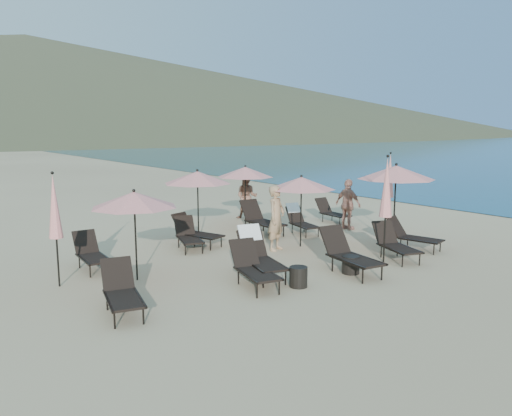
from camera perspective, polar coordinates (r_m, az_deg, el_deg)
ground at (r=13.15m, az=11.22°, el=-6.45°), size 800.00×800.00×0.00m
volcanic_headland at (r=322.22m, az=-22.65°, el=12.54°), size 690.00×690.00×55.00m
lounger_0 at (r=9.95m, az=-15.09°, el=-9.12°), size 0.96×1.70×0.92m
lounger_1 at (r=11.16m, az=-0.30°, el=-6.74°), size 0.97×1.74×0.95m
lounger_2 at (r=11.93m, az=0.33°, el=-5.22°), size 1.08×1.90×1.12m
lounger_3 at (r=12.37m, az=10.59°, el=-5.10°), size 0.94×1.89×1.04m
lounger_4 at (r=13.92m, az=15.58°, el=-3.89°), size 1.12×1.73×0.93m
lounger_5 at (r=15.18m, az=17.44°, el=-2.98°), size 0.94×1.66×0.90m
lounger_6 at (r=13.15m, az=-18.31°, el=-4.89°), size 0.66×1.56×0.88m
lounger_7 at (r=14.68m, az=-7.77°, el=-3.07°), size 1.00×1.64×0.89m
lounger_8 at (r=15.06m, az=-6.88°, el=-2.65°), size 1.11×1.73×0.93m
lounger_9 at (r=16.66m, az=0.59°, el=-1.24°), size 0.78×1.87×1.06m
lounger_10 at (r=16.78m, az=5.09°, el=-1.35°), size 0.85×1.60×0.95m
lounger_11 at (r=18.88m, az=8.64°, el=-0.41°), size 0.64×1.51×0.86m
umbrella_open_0 at (r=11.64m, az=-13.76°, el=0.93°), size 1.98×1.98×2.13m
umbrella_open_1 at (r=14.65m, az=5.21°, el=2.84°), size 1.99×1.99×2.15m
umbrella_open_2 at (r=15.48m, az=15.71°, el=3.93°), size 2.29×2.29×2.47m
umbrella_open_3 at (r=15.43m, az=-6.70°, el=3.48°), size 2.09×2.09×2.25m
umbrella_open_4 at (r=18.00m, az=-1.23°, el=4.13°), size 2.03×2.03×2.18m
umbrella_closed_0 at (r=13.29m, az=14.69°, el=2.22°), size 0.33×0.33×2.82m
umbrella_closed_1 at (r=17.53m, az=15.03°, el=3.53°), size 0.32×0.32×2.70m
umbrella_closed_2 at (r=11.70m, az=-22.04°, el=0.09°), size 0.30×0.30×2.57m
side_table_0 at (r=11.20m, az=4.87°, el=-7.84°), size 0.40×0.40×0.46m
side_table_1 at (r=12.38m, az=10.78°, el=-6.39°), size 0.42×0.42×0.43m
beachgoer_a at (r=14.32m, az=2.33°, el=-1.15°), size 0.81×0.69×1.88m
beachgoer_b at (r=19.27m, az=-1.05°, el=1.29°), size 1.05×1.06×1.73m
beachgoer_c at (r=17.51m, az=10.48°, el=0.40°), size 0.50×1.06×1.77m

